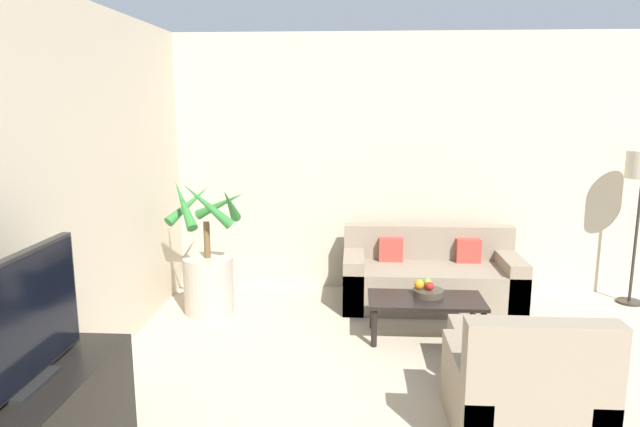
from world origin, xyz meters
The scene contains 12 objects.
wall_back centered at (0.00, 5.83, 1.35)m, with size 8.78×0.06×2.70m.
wall_left centered at (-3.62, 2.90, 1.35)m, with size 0.06×7.40×2.70m.
television centered at (-3.28, 2.26, 0.96)m, with size 0.18×1.01×0.65m.
potted_palm centered at (-3.08, 4.95, 0.42)m, with size 0.76×0.75×1.32m.
sofa_loveseat centered at (-0.93, 5.30, 0.26)m, with size 1.73×0.76×0.75m.
coffee_table centered at (-1.08, 4.44, 0.31)m, with size 0.98×0.49×0.36m.
fruit_bowl centered at (-1.05, 4.51, 0.39)m, with size 0.26×0.26×0.06m.
apple_red centered at (-1.05, 4.50, 0.45)m, with size 0.07×0.07×0.07m.
apple_green centered at (-1.05, 4.59, 0.45)m, with size 0.08×0.08×0.08m.
orange_fruit centered at (-1.13, 4.52, 0.46)m, with size 0.09×0.09×0.09m.
armchair centered at (-0.68, 3.01, 0.27)m, with size 0.84×0.81×0.84m.
ottoman centered at (-0.65, 3.80, 0.19)m, with size 0.62×0.47×0.38m.
Camera 1 is at (-1.70, -0.21, 1.99)m, focal length 32.00 mm.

